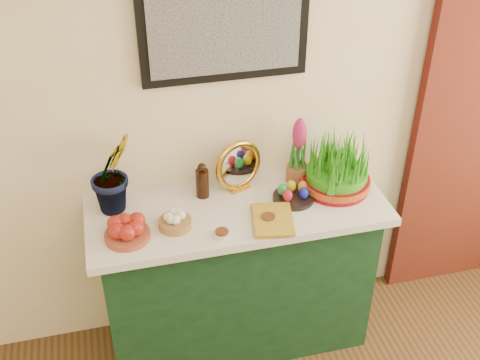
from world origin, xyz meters
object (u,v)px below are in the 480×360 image
(hyacinth_green, at_px, (111,161))
(book, at_px, (253,220))
(sideboard, at_px, (238,279))
(mirror, at_px, (238,166))
(wheatgrass_sabzeh, at_px, (337,167))

(hyacinth_green, relative_size, book, 2.15)
(sideboard, bearing_deg, mirror, 74.39)
(mirror, height_order, wheatgrass_sabzeh, wheatgrass_sabzeh)
(book, bearing_deg, hyacinth_green, 166.52)
(hyacinth_green, relative_size, mirror, 1.99)
(hyacinth_green, xyz_separation_m, book, (0.58, -0.26, -0.24))
(book, relative_size, wheatgrass_sabzeh, 0.71)
(wheatgrass_sabzeh, bearing_deg, sideboard, -176.42)
(hyacinth_green, distance_m, mirror, 0.60)
(hyacinth_green, bearing_deg, mirror, -27.20)
(sideboard, height_order, book, book)
(mirror, bearing_deg, hyacinth_green, -177.60)
(hyacinth_green, relative_size, wheatgrass_sabzeh, 1.53)
(sideboard, xyz_separation_m, mirror, (0.04, 0.15, 0.59))
(mirror, distance_m, book, 0.31)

